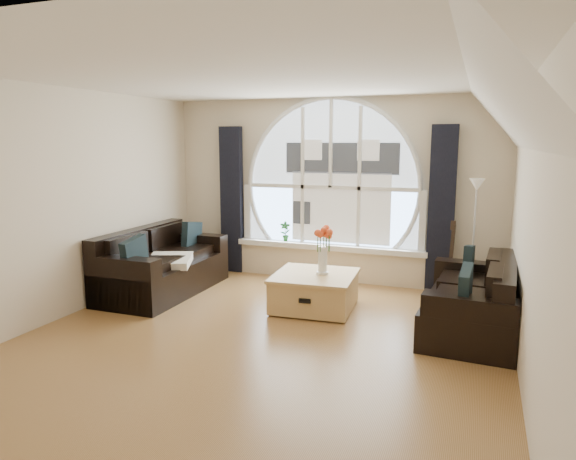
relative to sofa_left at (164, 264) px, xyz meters
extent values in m
cube|color=brown|center=(1.97, -1.23, -0.40)|extent=(5.00, 5.50, 0.01)
cube|color=silver|center=(1.97, -1.23, 2.30)|extent=(5.00, 5.50, 0.01)
cube|color=beige|center=(1.97, 1.52, 0.95)|extent=(5.00, 0.01, 2.70)
cube|color=beige|center=(1.97, -3.98, 0.95)|extent=(5.00, 0.01, 2.70)
cube|color=beige|center=(-0.53, -1.23, 0.95)|extent=(0.01, 5.50, 2.70)
cube|color=beige|center=(4.47, -1.23, 0.95)|extent=(0.01, 5.50, 2.70)
cube|color=silver|center=(4.17, -1.23, 1.95)|extent=(0.92, 5.50, 0.72)
cube|color=silver|center=(1.97, 1.49, 1.23)|extent=(2.60, 0.06, 2.15)
cube|color=white|center=(1.97, 1.42, 0.11)|extent=(2.90, 0.22, 0.08)
cube|color=white|center=(1.97, 1.46, 1.23)|extent=(2.76, 0.08, 2.15)
cube|color=silver|center=(2.12, 1.47, 1.10)|extent=(1.70, 0.02, 1.50)
cube|color=black|center=(0.37, 1.40, 0.75)|extent=(0.35, 0.12, 2.30)
cube|color=black|center=(3.57, 1.40, 0.75)|extent=(0.35, 0.12, 2.30)
cube|color=black|center=(0.00, 0.00, 0.00)|extent=(0.99, 1.97, 0.88)
cube|color=black|center=(4.02, -0.09, 0.00)|extent=(1.00, 1.83, 0.79)
cube|color=tan|center=(2.18, 0.05, -0.16)|extent=(1.06, 1.06, 0.48)
cube|color=silver|center=(0.22, -0.17, 0.10)|extent=(0.72, 0.72, 0.10)
cube|color=white|center=(2.27, 0.09, 0.43)|extent=(0.24, 0.24, 0.70)
cube|color=#B2B2B2|center=(4.00, 1.21, 0.40)|extent=(0.24, 0.24, 1.60)
cube|color=olive|center=(3.75, 1.12, 0.13)|extent=(0.39, 0.29, 1.06)
imported|color=#1E6023|center=(1.26, 1.42, 0.30)|extent=(0.19, 0.16, 0.30)
camera|label=1|loc=(4.05, -5.90, 1.68)|focal=32.19mm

